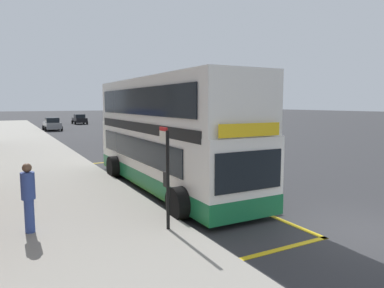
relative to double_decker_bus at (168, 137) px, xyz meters
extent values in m
plane|color=#333335|center=(2.46, 24.76, -2.06)|extent=(260.00, 260.00, 0.00)
cube|color=gray|center=(-4.54, 24.76, -1.99)|extent=(6.00, 76.00, 0.14)
cube|color=white|center=(0.01, 0.01, -0.71)|extent=(2.52, 10.66, 2.30)
cube|color=white|center=(0.01, 0.01, 1.39)|extent=(2.49, 10.45, 1.90)
cube|color=#196B3D|center=(0.01, 0.01, -1.56)|extent=(2.54, 10.68, 0.60)
cube|color=black|center=(0.01, 0.01, 0.46)|extent=(2.55, 9.81, 0.36)
cube|color=black|center=(-1.27, 0.41, -0.41)|extent=(0.04, 8.53, 0.90)
cube|color=black|center=(-1.27, 0.01, 1.44)|extent=(0.04, 9.38, 1.00)
cube|color=black|center=(0.01, -5.34, -0.46)|extent=(2.21, 0.04, 1.10)
cube|color=yellow|center=(0.01, -5.34, 0.66)|extent=(2.01, 0.04, 0.36)
cylinder|color=black|center=(-1.34, -3.83, -1.56)|extent=(0.56, 1.00, 1.00)
cylinder|color=black|center=(1.35, -3.83, -1.56)|extent=(0.56, 1.00, 1.00)
cylinder|color=black|center=(-1.34, 2.94, -1.56)|extent=(0.56, 1.00, 1.00)
cylinder|color=black|center=(1.35, 2.94, -1.56)|extent=(0.56, 1.00, 1.00)
cube|color=gold|center=(-1.46, 0.19, -2.06)|extent=(0.16, 14.28, 0.01)
cube|color=gold|center=(1.25, 0.19, -2.06)|extent=(0.16, 14.28, 0.01)
cube|color=gold|center=(-0.11, -6.87, -2.06)|extent=(2.87, 0.16, 0.01)
cube|color=gold|center=(-0.11, 7.26, -2.06)|extent=(2.87, 0.16, 0.01)
cylinder|color=black|center=(-2.14, -4.70, -0.62)|extent=(0.09, 0.09, 2.60)
cube|color=silver|center=(-2.14, -4.44, 0.50)|extent=(0.05, 0.42, 0.30)
cube|color=red|center=(-2.14, -4.44, 0.70)|extent=(0.05, 0.42, 0.10)
cube|color=black|center=(-2.14, -4.60, -0.62)|extent=(0.06, 0.28, 0.40)
cube|color=black|center=(5.45, 47.05, -1.40)|extent=(1.76, 4.20, 0.72)
cube|color=black|center=(5.45, 46.95, -0.74)|extent=(1.52, 1.90, 0.60)
cylinder|color=black|center=(4.52, 48.35, -1.76)|extent=(0.22, 0.60, 0.60)
cylinder|color=black|center=(6.39, 48.35, -1.76)|extent=(0.22, 0.60, 0.60)
cylinder|color=black|center=(4.52, 45.74, -1.76)|extent=(0.22, 0.60, 0.60)
cylinder|color=black|center=(6.39, 45.74, -1.76)|extent=(0.22, 0.60, 0.60)
cube|color=slate|center=(-0.28, 34.53, -1.40)|extent=(1.76, 4.20, 0.72)
cube|color=black|center=(-0.28, 34.43, -0.74)|extent=(1.52, 1.90, 0.60)
cylinder|color=black|center=(-1.21, 35.83, -1.76)|extent=(0.22, 0.60, 0.60)
cylinder|color=black|center=(0.66, 35.83, -1.76)|extent=(0.22, 0.60, 0.60)
cylinder|color=black|center=(-1.21, 33.23, -1.76)|extent=(0.22, 0.60, 0.60)
cylinder|color=black|center=(0.66, 33.23, -1.76)|extent=(0.22, 0.60, 0.60)
cylinder|color=#33478C|center=(-5.36, -3.24, -1.49)|extent=(0.24, 0.24, 0.87)
cylinder|color=#33478C|center=(-5.36, -3.24, -0.71)|extent=(0.34, 0.34, 0.69)
sphere|color=brown|center=(-5.36, -3.24, -0.25)|extent=(0.23, 0.23, 0.23)
camera|label=1|loc=(-5.84, -12.86, 1.37)|focal=32.88mm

